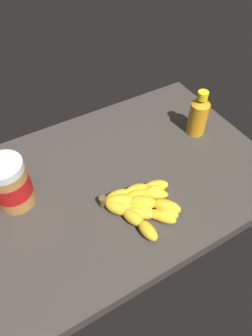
# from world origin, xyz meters

# --- Properties ---
(ground_plane) EXTENTS (0.89, 0.61, 0.05)m
(ground_plane) POSITION_xyz_m (0.00, 0.00, -0.02)
(ground_plane) COLOR #38332D
(banana_bunch) EXTENTS (0.20, 0.18, 0.04)m
(banana_bunch) POSITION_xyz_m (-0.01, -0.12, 0.02)
(banana_bunch) COLOR yellow
(banana_bunch) RESTS_ON ground_plane
(peanut_butter_jar) EXTENTS (0.10, 0.10, 0.15)m
(peanut_butter_jar) POSITION_xyz_m (-0.29, 0.06, 0.07)
(peanut_butter_jar) COLOR #B27238
(peanut_butter_jar) RESTS_ON ground_plane
(honey_bottle) EXTENTS (0.06, 0.06, 0.16)m
(honey_bottle) POSITION_xyz_m (0.31, 0.04, 0.07)
(honey_bottle) COLOR orange
(honey_bottle) RESTS_ON ground_plane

